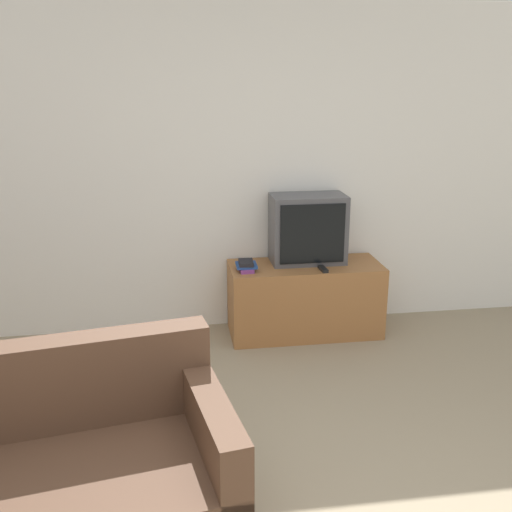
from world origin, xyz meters
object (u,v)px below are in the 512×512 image
(tv_stand, at_px, (305,299))
(remote_on_stand, at_px, (323,269))
(book_stack, at_px, (246,266))
(couch, at_px, (4,501))
(television, at_px, (308,229))

(tv_stand, distance_m, remote_on_stand, 0.36)
(tv_stand, distance_m, book_stack, 0.60)
(couch, height_order, remote_on_stand, couch)
(remote_on_stand, bearing_deg, couch, -134.05)
(couch, bearing_deg, book_stack, 47.70)
(book_stack, height_order, remote_on_stand, book_stack)
(tv_stand, bearing_deg, couch, -130.31)
(couch, xyz_separation_m, remote_on_stand, (1.93, 1.99, 0.31))
(book_stack, relative_size, remote_on_stand, 1.35)
(couch, height_order, book_stack, couch)
(book_stack, bearing_deg, television, 16.55)
(television, xyz_separation_m, remote_on_stand, (0.07, -0.24, -0.26))
(couch, relative_size, remote_on_stand, 14.46)
(book_stack, bearing_deg, remote_on_stand, -8.49)
(tv_stand, relative_size, television, 2.06)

